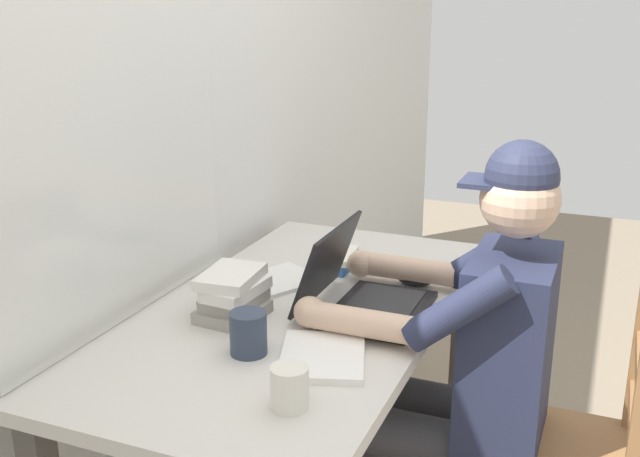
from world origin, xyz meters
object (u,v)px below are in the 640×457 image
Objects in this scene: coffee_mug_white at (290,387)px; book_stack_main at (234,295)px; desk at (301,341)px; laptop at (359,291)px; wooden_chair at (571,450)px; coffee_mug_dark at (250,333)px; computer_mouse at (415,279)px; seated_person at (466,351)px; book_stack_side at (336,259)px.

coffee_mug_white is 0.47m from book_stack_main.
book_stack_main reaches higher than desk.
laptop is (0.04, -0.15, 0.15)m from desk.
wooden_chair is 4.69× the size of book_stack_main.
coffee_mug_dark is at bearing 156.13° from laptop.
computer_mouse is 0.50× the size of book_stack_main.
desk is at bearing 97.75° from seated_person.
coffee_mug_white is 0.59× the size of book_stack_main.
desk is 0.25m from book_stack_main.
computer_mouse is at bearing 43.03° from seated_person.
book_stack_main is 0.47m from book_stack_side.
desk is 0.22m from laptop.
laptop reaches higher than wooden_chair.
desk is 14.27× the size of computer_mouse.
laptop is at bearing 4.05° from coffee_mug_white.
laptop reaches higher than computer_mouse.
book_stack_side is (0.33, 0.02, 0.13)m from desk.
laptop is 0.52m from coffee_mug_white.
wooden_chair reaches higher than computer_mouse.
wooden_chair is 9.31× the size of computer_mouse.
seated_person is at bearing -71.75° from book_stack_main.
coffee_mug_dark is at bearing 129.11° from seated_person.
wooden_chair reaches higher than desk.
book_stack_side reaches higher than desk.
computer_mouse is 0.75m from coffee_mug_white.
coffee_mug_dark is (-0.30, -0.00, 0.15)m from desk.
computer_mouse is 0.61m from coffee_mug_dark.
seated_person is at bearing -82.25° from desk.
book_stack_side is at bearing 4.18° from desk.
desk is at bearing -45.65° from book_stack_main.
coffee_mug_dark is at bearing 45.62° from coffee_mug_white.
computer_mouse is at bearing -4.25° from coffee_mug_white.
wooden_chair reaches higher than book_stack_main.
wooden_chair is at bearing -77.54° from book_stack_main.
coffee_mug_white is at bearing -137.61° from book_stack_main.
coffee_mug_white is at bearing -175.95° from laptop.
coffee_mug_dark is 0.21m from book_stack_main.
coffee_mug_white is (-0.54, 0.53, 0.35)m from wooden_chair.
seated_person is 0.54m from book_stack_side.
laptop is 0.34m from book_stack_side.
book_stack_side is (0.80, 0.21, -0.02)m from coffee_mug_white.
coffee_mug_white is at bearing 175.75° from computer_mouse.
coffee_mug_white is at bearing -134.38° from coffee_mug_dark.
seated_person reaches higher than coffee_mug_dark.
wooden_chair is 5.18× the size of book_stack_side.
coffee_mug_dark is at bearing -177.64° from book_stack_side.
book_stack_main is (0.17, 0.13, 0.01)m from coffee_mug_dark.
laptop is 1.84× the size of book_stack_side.
seated_person is at bearing 90.00° from wooden_chair.
seated_person is 0.58m from coffee_mug_dark.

